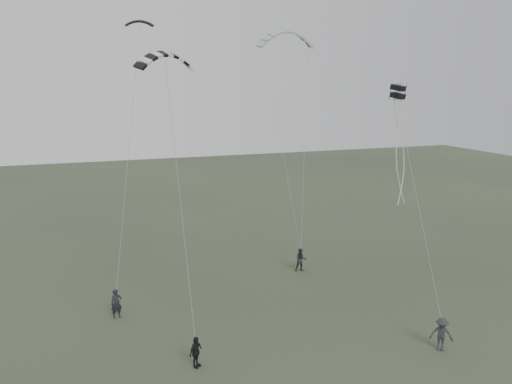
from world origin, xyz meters
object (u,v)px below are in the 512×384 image
object	(u,v)px
flyer_center	(196,352)
flyer_left	(116,304)
kite_dark_small	(139,21)
kite_striped	(165,54)
kite_pale_large	(286,31)
kite_box	(398,92)
flyer_right	(301,260)
flyer_far	(441,334)

from	to	relation	value
flyer_center	flyer_left	bearing A→B (deg)	74.21
kite_dark_small	kite_striped	bearing A→B (deg)	-70.13
kite_pale_large	flyer_left	bearing A→B (deg)	-147.28
kite_pale_large	kite_box	size ratio (longest dim) A/B	6.20
flyer_left	flyer_center	xyz separation A→B (m)	(3.17, -6.68, -0.09)
flyer_right	kite_striped	distance (m)	17.61
flyer_far	kite_pale_large	xyz separation A→B (m)	(-1.28, 17.67, 16.42)
flyer_left	kite_pale_large	xyz separation A→B (m)	(14.02, 8.29, 16.44)
flyer_left	flyer_right	xyz separation A→B (m)	(13.24, 3.21, -0.02)
flyer_right	kite_pale_large	size ratio (longest dim) A/B	0.38
flyer_far	kite_pale_large	world-z (taller)	kite_pale_large
flyer_left	kite_box	xyz separation A→B (m)	(15.82, -3.75, 12.07)
flyer_right	kite_pale_large	bearing A→B (deg)	95.61
kite_pale_large	kite_box	world-z (taller)	kite_pale_large
flyer_far	kite_dark_small	distance (m)	24.83
flyer_right	kite_box	distance (m)	14.18
kite_dark_small	kite_pale_large	bearing A→B (deg)	30.26
flyer_left	flyer_far	xyz separation A→B (m)	(15.31, -9.38, 0.01)
flyer_center	flyer_far	world-z (taller)	flyer_far
flyer_far	kite_box	size ratio (longest dim) A/B	2.44
kite_pale_large	kite_striped	distance (m)	13.99
kite_dark_small	kite_pale_large	xyz separation A→B (m)	(11.42, 3.84, 0.17)
flyer_far	kite_pale_large	bearing A→B (deg)	131.63
kite_box	flyer_right	bearing A→B (deg)	83.22
kite_dark_small	flyer_far	bearing A→B (deg)	-35.77
flyer_left	kite_pale_large	size ratio (longest dim) A/B	0.39
flyer_center	kite_pale_large	size ratio (longest dim) A/B	0.35
kite_striped	kite_box	size ratio (longest dim) A/B	4.52
flyer_right	kite_striped	xyz separation A→B (m)	(-9.94, -3.58, 14.09)
flyer_far	kite_striped	bearing A→B (deg)	-179.40
flyer_left	kite_box	distance (m)	20.25
flyer_right	kite_dark_small	xyz separation A→B (m)	(-10.63, 1.24, 16.28)
flyer_far	kite_box	xyz separation A→B (m)	(0.51, 5.63, 12.05)
kite_dark_small	kite_pale_large	distance (m)	12.05
kite_striped	flyer_center	bearing A→B (deg)	-108.78
flyer_left	kite_dark_small	distance (m)	17.06
kite_pale_large	kite_box	xyz separation A→B (m)	(1.80, -12.04, -4.37)
flyer_left	flyer_right	world-z (taller)	flyer_left
flyer_center	kite_striped	size ratio (longest dim) A/B	0.48
flyer_left	kite_box	bearing A→B (deg)	-21.54
flyer_right	kite_box	bearing A→B (deg)	-55.24
flyer_far	kite_striped	distance (m)	20.56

